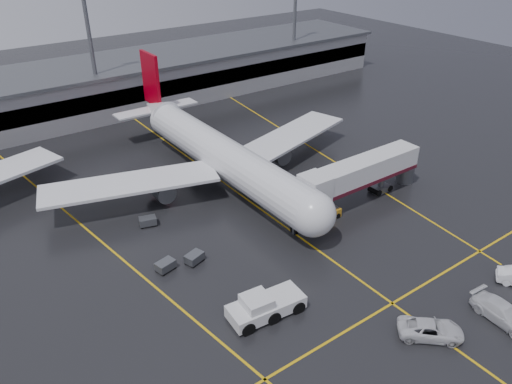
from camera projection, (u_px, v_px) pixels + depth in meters
ground at (260, 208)px, 64.01m from camera, size 220.00×220.00×0.00m
apron_line_centre at (260, 208)px, 64.01m from camera, size 0.25×90.00×0.02m
apron_line_stop at (392, 303)px, 48.45m from camera, size 60.00×0.25×0.02m
apron_line_left at (80, 223)px, 60.90m from camera, size 9.99×69.35×0.02m
apron_line_right at (313, 148)px, 80.24m from camera, size 7.57×69.64×0.02m
terminal at (113, 85)px, 95.79m from camera, size 122.00×19.00×8.60m
light_mast_mid at (90, 40)px, 84.06m from camera, size 3.00×1.20×25.45m
light_mast_right at (295, 12)px, 106.97m from camera, size 3.00×1.20×25.45m
main_airliner at (218, 153)px, 68.81m from camera, size 48.80×45.60×14.10m
jet_bridge at (362, 174)px, 63.88m from camera, size 19.90×3.40×6.05m
pushback_tractor at (264, 306)px, 46.58m from camera, size 7.61×3.78×2.63m
belt_loader at (327, 215)px, 61.53m from camera, size 3.84×1.93×2.38m
service_van_a at (431, 329)px, 44.34m from camera, size 6.06×5.86×1.60m
service_van_b at (503, 313)px, 46.01m from camera, size 2.98×6.37×1.80m
baggage_cart_a at (194, 258)px, 53.86m from camera, size 2.30×1.85×1.12m
baggage_cart_b at (165, 265)px, 52.68m from camera, size 2.25×1.73×1.12m
baggage_cart_c at (148, 221)px, 60.25m from camera, size 2.28×1.80×1.12m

